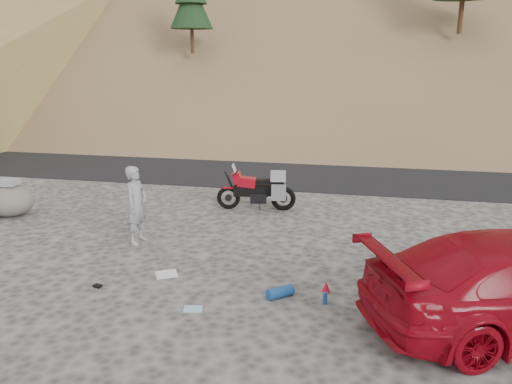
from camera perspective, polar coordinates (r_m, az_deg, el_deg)
ground at (r=10.93m, az=-10.19°, el=-6.87°), size 140.00×140.00×0.00m
road at (r=19.21m, az=-0.28°, el=3.01°), size 120.00×7.00×0.05m
motorcycle at (r=13.56m, az=0.43°, el=0.21°), size 2.16×0.80×1.29m
man at (r=11.67m, az=-13.22°, el=-5.59°), size 0.51×0.70×1.76m
boulder at (r=14.60m, az=-26.38°, el=-0.77°), size 1.42×1.25×1.01m
gear_white_cloth at (r=9.90m, az=-10.20°, el=-9.22°), size 0.53×0.51×0.01m
gear_blue_mat at (r=8.87m, az=2.79°, el=-11.35°), size 0.49×0.46×0.19m
gear_bottle at (r=8.72m, az=7.89°, el=-11.94°), size 0.08×0.08×0.21m
gear_funnel at (r=9.13m, az=8.02°, el=-10.68°), size 0.17×0.17×0.20m
gear_glove_a at (r=9.70m, az=-17.65°, el=-10.18°), size 0.17×0.14×0.04m
gear_blue_cloth at (r=8.59m, az=-7.21°, el=-13.12°), size 0.35×0.28×0.01m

